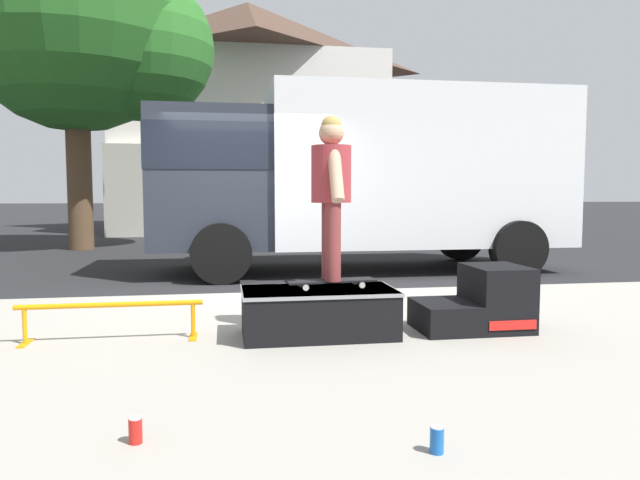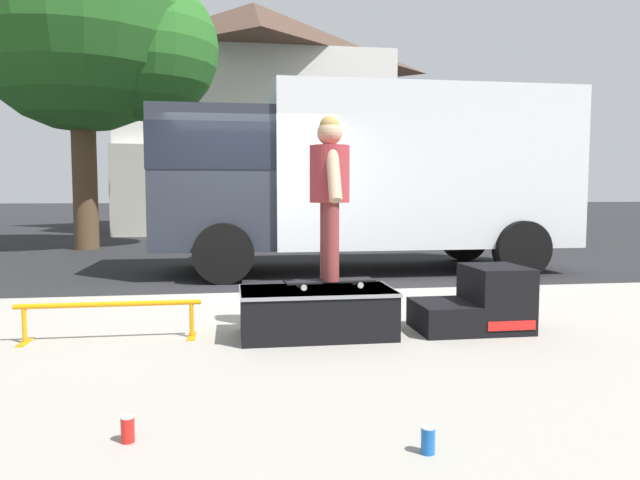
{
  "view_description": "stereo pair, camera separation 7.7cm",
  "coord_description": "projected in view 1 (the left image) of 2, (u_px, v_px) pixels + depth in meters",
  "views": [
    {
      "loc": [
        -0.37,
        -7.62,
        1.34
      ],
      "look_at": [
        0.62,
        -1.6,
        0.85
      ],
      "focal_mm": 32.77,
      "sensor_mm": 36.0,
      "label": 1
    },
    {
      "loc": [
        -0.29,
        -7.63,
        1.34
      ],
      "look_at": [
        0.62,
        -1.6,
        0.85
      ],
      "focal_mm": 32.77,
      "sensor_mm": 36.0,
      "label": 2
    }
  ],
  "objects": [
    {
      "name": "skateboard",
      "position": [
        331.0,
        281.0,
        5.03
      ],
      "size": [
        0.8,
        0.29,
        0.07
      ],
      "color": "black",
      "rests_on": "skate_box"
    },
    {
      "name": "soda_can",
      "position": [
        135.0,
        431.0,
        2.85
      ],
      "size": [
        0.07,
        0.07,
        0.13
      ],
      "color": "red",
      "rests_on": "sidewalk_slab"
    },
    {
      "name": "grind_rail",
      "position": [
        110.0,
        312.0,
        4.8
      ],
      "size": [
        1.49,
        0.28,
        0.32
      ],
      "color": "orange",
      "rests_on": "sidewalk_slab"
    },
    {
      "name": "ground_plane",
      "position": [
        254.0,
        295.0,
        7.66
      ],
      "size": [
        140.0,
        140.0,
        0.0
      ],
      "primitive_type": "plane",
      "color": "black"
    },
    {
      "name": "sidewalk_slab",
      "position": [
        273.0,
        352.0,
        4.71
      ],
      "size": [
        50.0,
        5.0,
        0.12
      ],
      "primitive_type": "cube",
      "color": "gray",
      "rests_on": "ground"
    },
    {
      "name": "skater_kid",
      "position": [
        331.0,
        184.0,
        4.96
      ],
      "size": [
        0.34,
        0.72,
        1.4
      ],
      "color": "brown",
      "rests_on": "skateboard"
    },
    {
      "name": "soda_can_b",
      "position": [
        437.0,
        440.0,
        2.74
      ],
      "size": [
        0.07,
        0.07,
        0.13
      ],
      "color": "#1959B2",
      "rests_on": "sidewalk_slab"
    },
    {
      "name": "box_truck",
      "position": [
        358.0,
        172.0,
        10.0
      ],
      "size": [
        6.91,
        2.63,
        3.05
      ],
      "color": "silver",
      "rests_on": "ground"
    },
    {
      "name": "street_tree_main",
      "position": [
        89.0,
        23.0,
        13.43
      ],
      "size": [
        5.8,
        5.27,
        8.03
      ],
      "color": "brown",
      "rests_on": "ground"
    },
    {
      "name": "house_behind",
      "position": [
        249.0,
        115.0,
        21.92
      ],
      "size": [
        9.54,
        8.23,
        8.4
      ],
      "color": "silver",
      "rests_on": "ground"
    },
    {
      "name": "skate_box",
      "position": [
        319.0,
        311.0,
        4.98
      ],
      "size": [
        1.31,
        0.7,
        0.4
      ],
      "color": "black",
      "rests_on": "sidewalk_slab"
    },
    {
      "name": "kicker_ramp",
      "position": [
        480.0,
        303.0,
        5.21
      ],
      "size": [
        0.97,
        0.64,
        0.57
      ],
      "color": "black",
      "rests_on": "sidewalk_slab"
    }
  ]
}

